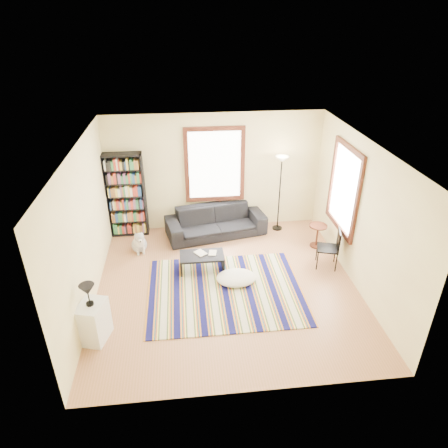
{
  "coord_description": "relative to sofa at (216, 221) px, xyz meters",
  "views": [
    {
      "loc": [
        -0.75,
        -6.28,
        4.78
      ],
      "look_at": [
        0.0,
        0.5,
        1.1
      ],
      "focal_mm": 32.0,
      "sensor_mm": 36.0,
      "label": 1
    }
  ],
  "objects": [
    {
      "name": "book_a",
      "position": [
        -0.52,
        -1.46,
        0.03
      ],
      "size": [
        0.31,
        0.29,
        0.02
      ],
      "primitive_type": "imported",
      "rotation": [
        0.0,
        0.0,
        0.61
      ],
      "color": "beige",
      "rests_on": "coffee_table"
    },
    {
      "name": "window_back",
      "position": [
        0.03,
        0.42,
        1.26
      ],
      "size": [
        1.2,
        0.06,
        1.6
      ],
      "primitive_type": "cube",
      "color": "white",
      "rests_on": "wall_back"
    },
    {
      "name": "side_table",
      "position": [
        2.23,
        -0.81,
        -0.07
      ],
      "size": [
        0.5,
        0.5,
        0.54
      ],
      "primitive_type": "cylinder",
      "rotation": [
        0.0,
        0.0,
        -0.29
      ],
      "color": "#451F11",
      "rests_on": "floor"
    },
    {
      "name": "ceiling",
      "position": [
        0.03,
        -2.05,
        2.51
      ],
      "size": [
        5.0,
        5.0,
        0.1
      ],
      "primitive_type": "cube",
      "color": "white",
      "rests_on": "floor"
    },
    {
      "name": "folding_chair",
      "position": [
        2.18,
        -1.6,
        0.09
      ],
      "size": [
        0.52,
        0.5,
        0.86
      ],
      "primitive_type": "cube",
      "rotation": [
        0.0,
        0.0,
        -0.29
      ],
      "color": "black",
      "rests_on": "floor"
    },
    {
      "name": "floor_cushion",
      "position": [
        0.22,
        -1.96,
        -0.24
      ],
      "size": [
        0.93,
        0.79,
        0.2
      ],
      "primitive_type": "ellipsoid",
      "rotation": [
        0.0,
        0.0,
        -0.27
      ],
      "color": "silver",
      "rests_on": "floor"
    },
    {
      "name": "coffee_table",
      "position": [
        -0.42,
        -1.46,
        -0.16
      ],
      "size": [
        1.02,
        0.82,
        0.36
      ],
      "primitive_type": "cube",
      "rotation": [
        0.0,
        0.0,
        -0.41
      ],
      "color": "black",
      "rests_on": "floor"
    },
    {
      "name": "wall_front",
      "position": [
        0.03,
        -4.6,
        1.06
      ],
      "size": [
        5.0,
        0.1,
        2.8
      ],
      "primitive_type": "cube",
      "color": "#FFF6AB",
      "rests_on": "floor"
    },
    {
      "name": "bookshelf",
      "position": [
        -2.06,
        0.27,
        0.66
      ],
      "size": [
        0.9,
        0.3,
        2.0
      ],
      "primitive_type": "cube",
      "color": "black",
      "rests_on": "floor"
    },
    {
      "name": "wall_right",
      "position": [
        2.58,
        -2.05,
        1.06
      ],
      "size": [
        0.1,
        5.0,
        2.8
      ],
      "primitive_type": "cube",
      "color": "#FFF6AB",
      "rests_on": "floor"
    },
    {
      "name": "table_lamp",
      "position": [
        -2.27,
        -3.23,
        0.55
      ],
      "size": [
        0.3,
        0.3,
        0.38
      ],
      "primitive_type": null,
      "rotation": [
        0.0,
        0.0,
        -0.3
      ],
      "color": "black",
      "rests_on": "white_cabinet"
    },
    {
      "name": "dog",
      "position": [
        -1.77,
        -0.58,
        -0.07
      ],
      "size": [
        0.5,
        0.61,
        0.54
      ],
      "primitive_type": null,
      "rotation": [
        0.0,
        0.0,
        0.23
      ],
      "color": "#B4B4B4",
      "rests_on": "floor"
    },
    {
      "name": "floor",
      "position": [
        0.03,
        -2.05,
        -0.39
      ],
      "size": [
        5.0,
        5.0,
        0.1
      ],
      "primitive_type": "cube",
      "color": "#AB6F4E",
      "rests_on": "ground"
    },
    {
      "name": "sofa",
      "position": [
        0.0,
        0.0,
        0.0
      ],
      "size": [
        1.35,
        2.45,
        0.68
      ],
      "primitive_type": "imported",
      "rotation": [
        0.0,
        0.0,
        0.2
      ],
      "color": "black",
      "rests_on": "floor"
    },
    {
      "name": "floor_lamp",
      "position": [
        1.53,
        0.1,
        0.59
      ],
      "size": [
        0.37,
        0.37,
        1.86
      ],
      "primitive_type": null,
      "rotation": [
        0.0,
        0.0,
        0.26
      ],
      "color": "black",
      "rests_on": "floor"
    },
    {
      "name": "book_b",
      "position": [
        -0.27,
        -1.41,
        0.03
      ],
      "size": [
        0.19,
        0.23,
        0.02
      ],
      "primitive_type": "imported",
      "rotation": [
        0.0,
        0.0,
        -0.18
      ],
      "color": "beige",
      "rests_on": "coffee_table"
    },
    {
      "name": "white_cabinet",
      "position": [
        -2.27,
        -3.23,
        0.01
      ],
      "size": [
        0.51,
        0.59,
        0.7
      ],
      "primitive_type": "cube",
      "rotation": [
        0.0,
        0.0,
        -0.29
      ],
      "color": "white",
      "rests_on": "floor"
    },
    {
      "name": "wall_left",
      "position": [
        -2.52,
        -2.05,
        1.06
      ],
      "size": [
        0.1,
        5.0,
        2.8
      ],
      "primitive_type": "cube",
      "color": "#FFF6AB",
      "rests_on": "floor"
    },
    {
      "name": "wall_back",
      "position": [
        0.03,
        0.5,
        1.06
      ],
      "size": [
        5.0,
        0.1,
        2.8
      ],
      "primitive_type": "cube",
      "color": "#FFF6AB",
      "rests_on": "floor"
    },
    {
      "name": "window_right",
      "position": [
        2.5,
        -1.25,
        1.26
      ],
      "size": [
        0.06,
        1.2,
        1.6
      ],
      "primitive_type": "cube",
      "color": "white",
      "rests_on": "wall_right"
    },
    {
      "name": "rug",
      "position": [
        -0.03,
        -2.23,
        -0.33
      ],
      "size": [
        2.95,
        2.36,
        0.02
      ],
      "primitive_type": "cube",
      "color": "#0D0D42",
      "rests_on": "floor"
    }
  ]
}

